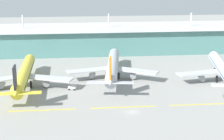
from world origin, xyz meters
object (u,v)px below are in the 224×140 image
(airliner_far, at_px, (223,70))
(baggage_cart, at_px, (72,87))
(airliner_middle, at_px, (113,67))
(airliner_near, at_px, (24,75))

(airliner_far, relative_size, baggage_cart, 17.04)
(airliner_middle, bearing_deg, airliner_near, -166.43)
(baggage_cart, bearing_deg, airliner_middle, 38.39)
(airliner_near, bearing_deg, airliner_far, -0.53)
(airliner_near, xyz_separation_m, baggage_cart, (23.32, -6.20, -5.19))
(baggage_cart, bearing_deg, airliner_near, 165.12)
(airliner_near, relative_size, baggage_cart, 17.65)
(airliner_middle, distance_m, airliner_far, 57.12)
(airliner_middle, height_order, baggage_cart, airliner_middle)
(airliner_near, relative_size, airliner_far, 1.04)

